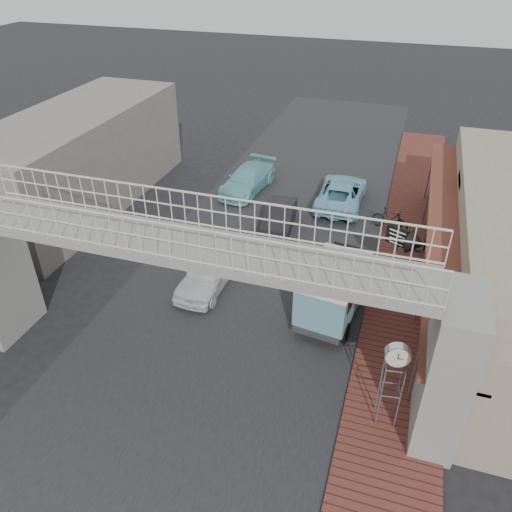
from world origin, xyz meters
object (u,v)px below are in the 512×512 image
Objects in this scene: motorcycle_far at (390,219)px; street_clock at (397,359)px; white_hatchback at (208,271)px; angkot_far at (248,179)px; motorcycle_near at (432,246)px; dark_sedan at (279,219)px; arrow_sign at (414,243)px; angkot_curb at (341,192)px; angkot_van at (335,284)px.

street_clock reaches higher than motorcycle_far.
white_hatchback is 9.43m from angkot_far.
motorcycle_far is at bearing 47.16° from white_hatchback.
motorcycle_far is at bearing 55.92° from motorcycle_near.
street_clock is (7.81, -4.88, 1.91)m from white_hatchback.
angkot_far is at bearing 100.14° from white_hatchback.
street_clock reaches higher than dark_sedan.
arrow_sign reaches higher than motorcycle_near.
angkot_curb is 1.12× the size of angkot_van.
arrow_sign reaches higher than dark_sedan.
angkot_van is 5.45m from street_clock.
motorcycle_near is 0.63× the size of arrow_sign.
angkot_far reaches higher than motorcycle_far.
angkot_curb is 5.46m from angkot_far.
angkot_van reaches higher than angkot_curb.
street_clock is (9.21, -14.20, 1.93)m from angkot_far.
motorcycle_near is at bearing 31.84° from white_hatchback.
motorcycle_near is at bearing 63.92° from angkot_van.
angkot_curb reaches higher than motorcycle_far.
motorcycle_far is (-2.07, 1.79, 0.11)m from motorcycle_near.
white_hatchback is 0.81× the size of angkot_curb.
motorcycle_far is at bearing 87.06° from street_clock.
angkot_far is 11.12m from motorcycle_near.
motorcycle_near is at bearing -112.99° from motorcycle_far.
motorcycle_near is 2.74m from motorcycle_far.
motorcycle_far is at bearing 127.03° from arrow_sign.
street_clock is at bearing -30.35° from white_hatchback.
angkot_curb is 2.69× the size of motorcycle_far.
angkot_van is at bearing -47.57° from angkot_far.
white_hatchback is at bearing -112.60° from dark_sedan.
street_clock reaches higher than motorcycle_near.
angkot_van reaches higher than white_hatchback.
dark_sedan is at bearing -46.07° from angkot_far.
white_hatchback is 2.36× the size of motorcycle_near.
motorcycle_far is (8.26, -2.33, -0.01)m from angkot_far.
dark_sedan is at bearing 177.09° from arrow_sign.
angkot_van is (5.35, -0.18, 0.64)m from white_hatchback.
angkot_curb is at bearing 105.39° from angkot_van.
motorcycle_near is (10.33, -4.12, -0.12)m from angkot_far.
angkot_far is 8.58m from motorcycle_far.
motorcycle_far is 5.28m from arrow_sign.
angkot_far is 1.04× the size of angkot_van.
white_hatchback reaches higher than dark_sedan.
white_hatchback is 1.04× the size of dark_sedan.
angkot_far is (-1.40, 9.32, -0.02)m from white_hatchback.
white_hatchback is 2.19× the size of motorcycle_far.
angkot_van is 1.64× the size of arrow_sign.
motorcycle_far is at bearing 85.66° from angkot_van.
arrow_sign is at bearing -30.52° from angkot_far.
dark_sedan is (1.56, 5.38, -0.05)m from white_hatchback.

